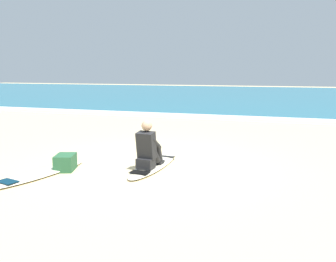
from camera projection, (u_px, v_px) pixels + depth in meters
ground_plane at (150, 164)px, 7.61m from camera, size 80.00×80.00×0.00m
sea at (246, 95)px, 27.58m from camera, size 80.00×28.00×0.10m
breaking_foam at (214, 117)px, 14.71m from camera, size 80.00×0.90×0.11m
surfboard_main at (154, 165)px, 7.41m from camera, size 0.60×2.29×0.08m
surfer_seated at (148, 149)px, 7.05m from camera, size 0.40×0.72×0.95m
surfboard_spare_near at (40, 173)px, 6.79m from camera, size 0.98×2.27×0.08m
beach_bag at (65, 162)px, 7.11m from camera, size 0.49×0.57×0.32m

